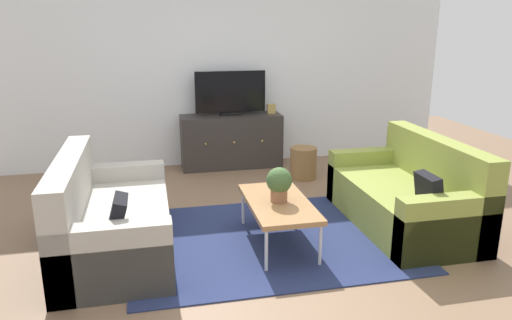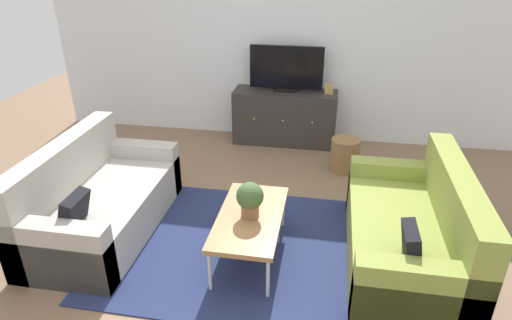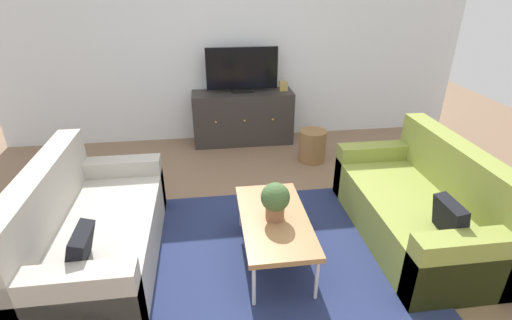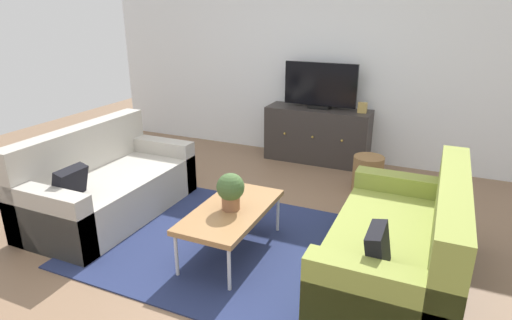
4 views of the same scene
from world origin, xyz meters
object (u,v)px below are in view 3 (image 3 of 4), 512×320
Objects in this scene: couch_left_side at (86,235)px; couch_right_side at (424,209)px; coffee_table at (274,221)px; mantel_clock at (284,86)px; potted_plant at (275,200)px; tv_console at (243,117)px; flat_screen_tv at (242,70)px; wicker_basket at (312,146)px.

couch_left_side is 1.00× the size of couch_right_side.
couch_left_side is 1.63× the size of coffee_table.
couch_right_side is 2.56m from mantel_clock.
tv_console is at bearing 89.99° from potted_plant.
tv_console reaches higher than coffee_table.
couch_right_side is 1.80× the size of flat_screen_tv.
couch_left_side is 2.81m from tv_console.
couch_left_side is 1.54m from potted_plant.
tv_console is at bearing -90.00° from flat_screen_tv.
flat_screen_tv reaches higher than couch_right_side.
mantel_clock is at bearing 108.79° from wicker_basket.
flat_screen_tv is 2.35× the size of wicker_basket.
couch_left_side and couch_right_side have the same top height.
flat_screen_tv is at bearing 177.97° from mantel_clock.
potted_plant reaches higher than coffee_table.
couch_left_side is 2.84m from wicker_basket.
flat_screen_tv reaches higher than couch_left_side.
tv_console is (-1.38, 2.37, 0.08)m from couch_right_side.
couch_left_side is at bearing -122.38° from tv_console.
potted_plant is (0.00, -0.01, 0.20)m from coffee_table.
coffee_table is at bearing -90.05° from flat_screen_tv.
couch_right_side is at bearing -59.91° from tv_console.
wicker_basket is (0.81, 1.79, -0.18)m from coffee_table.
potted_plant is 0.23× the size of tv_console.
tv_console is (0.00, 2.52, -0.22)m from potted_plant.
couch_right_side is 1.42m from potted_plant.
tv_console is at bearing 120.09° from couch_right_side.
potted_plant reaches higher than wicker_basket.
wicker_basket is at bearing -41.80° from tv_console.
potted_plant is 2.53m from tv_console.
wicker_basket is at bearing -42.58° from flat_screen_tv.
coffee_table is 1.10× the size of flat_screen_tv.
couch_left_side is at bearing 180.00° from couch_right_side.
flat_screen_tv is 0.61m from mantel_clock.
coffee_table is 2.51m from tv_console.
flat_screen_tv is 1.37m from wicker_basket.
flat_screen_tv is at bearing 57.84° from couch_left_side.
mantel_clock is (0.56, -0.02, -0.23)m from flat_screen_tv.
potted_plant is 0.33× the size of flat_screen_tv.
couch_left_side is 3.19m from mantel_clock.
potted_plant is 2.01m from wicker_basket.
tv_console is 1.10m from wicker_basket.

